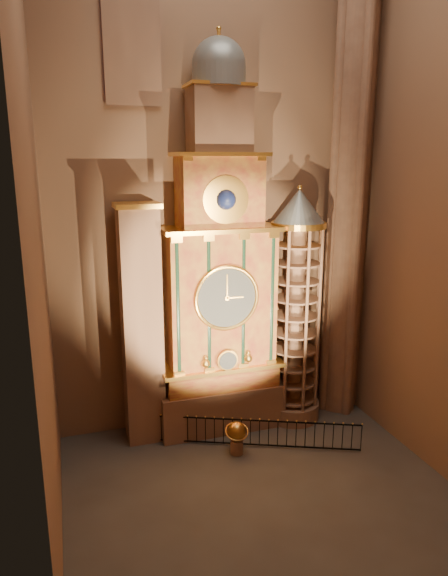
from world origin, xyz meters
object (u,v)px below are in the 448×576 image
object	(u,v)px
stair_turret	(295,310)
iron_railing	(250,433)
portrait_tower	(142,325)
celestial_globe	(237,435)
astronomical_clock	(220,284)

from	to	relation	value
stair_turret	iron_railing	bearing A→B (deg)	-146.05
portrait_tower	celestial_globe	size ratio (longest dim) A/B	7.26
portrait_tower	iron_railing	size ratio (longest dim) A/B	1.21
astronomical_clock	portrait_tower	bearing A→B (deg)	179.71
portrait_tower	celestial_globe	distance (m)	6.00
stair_turret	iron_railing	distance (m)	5.74
stair_turret	celestial_globe	size ratio (longest dim) A/B	7.69
stair_turret	portrait_tower	bearing A→B (deg)	177.67
astronomical_clock	portrait_tower	distance (m)	3.73
portrait_tower	iron_railing	xyz separation A→B (m)	(4.08, -2.18, -4.50)
portrait_tower	stair_turret	world-z (taller)	stair_turret
stair_turret	celestial_globe	distance (m)	6.08
astronomical_clock	iron_railing	bearing A→B (deg)	-72.61
stair_turret	iron_railing	size ratio (longest dim) A/B	1.28
astronomical_clock	stair_turret	size ratio (longest dim) A/B	1.55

